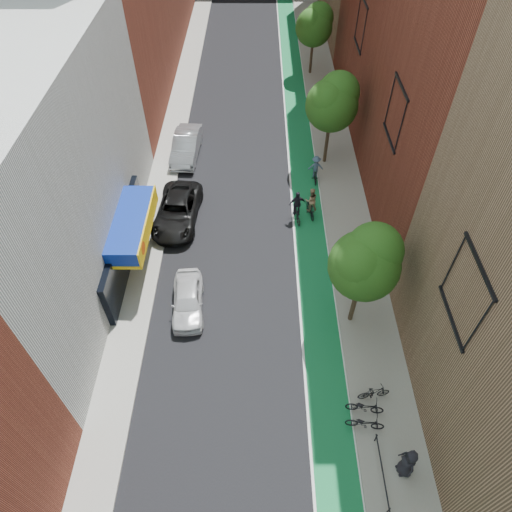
{
  "coord_description": "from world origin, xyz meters",
  "views": [
    {
      "loc": [
        0.67,
        -3.87,
        20.17
      ],
      "look_at": [
        0.61,
        13.23,
        1.5
      ],
      "focal_mm": 32.0,
      "sensor_mm": 36.0,
      "label": 1
    }
  ],
  "objects_px": {
    "parked_car_silver": "(186,146)",
    "cyclist_lane_far": "(315,170)",
    "cyclist_lane_mid": "(297,209)",
    "pedestrian": "(408,463)",
    "parked_car_white": "(188,300)",
    "cyclist_lane_near": "(311,204)",
    "parked_car_black": "(177,211)"
  },
  "relations": [
    {
      "from": "parked_car_silver",
      "to": "cyclist_lane_far",
      "type": "relative_size",
      "value": 2.57
    },
    {
      "from": "cyclist_lane_mid",
      "to": "pedestrian",
      "type": "height_order",
      "value": "cyclist_lane_mid"
    },
    {
      "from": "parked_car_white",
      "to": "parked_car_silver",
      "type": "relative_size",
      "value": 0.8
    },
    {
      "from": "cyclist_lane_near",
      "to": "cyclist_lane_mid",
      "type": "bearing_deg",
      "value": 14.23
    },
    {
      "from": "pedestrian",
      "to": "cyclist_lane_mid",
      "type": "bearing_deg",
      "value": -179.2
    },
    {
      "from": "cyclist_lane_mid",
      "to": "cyclist_lane_far",
      "type": "xyz_separation_m",
      "value": [
        1.5,
        3.99,
        0.07
      ]
    },
    {
      "from": "parked_car_white",
      "to": "parked_car_black",
      "type": "relative_size",
      "value": 0.72
    },
    {
      "from": "cyclist_lane_near",
      "to": "pedestrian",
      "type": "height_order",
      "value": "cyclist_lane_near"
    },
    {
      "from": "parked_car_silver",
      "to": "cyclist_lane_far",
      "type": "xyz_separation_m",
      "value": [
        9.3,
        -3.0,
        0.07
      ]
    },
    {
      "from": "parked_car_white",
      "to": "pedestrian",
      "type": "bearing_deg",
      "value": -45.51
    },
    {
      "from": "parked_car_white",
      "to": "cyclist_lane_far",
      "type": "height_order",
      "value": "cyclist_lane_far"
    },
    {
      "from": "cyclist_lane_near",
      "to": "parked_car_white",
      "type": "bearing_deg",
      "value": 35.01
    },
    {
      "from": "pedestrian",
      "to": "parked_car_white",
      "type": "bearing_deg",
      "value": -142.78
    },
    {
      "from": "parked_car_silver",
      "to": "cyclist_lane_near",
      "type": "height_order",
      "value": "cyclist_lane_near"
    },
    {
      "from": "parked_car_black",
      "to": "cyclist_lane_far",
      "type": "height_order",
      "value": "cyclist_lane_far"
    },
    {
      "from": "parked_car_white",
      "to": "parked_car_silver",
      "type": "bearing_deg",
      "value": 91.55
    },
    {
      "from": "cyclist_lane_near",
      "to": "cyclist_lane_mid",
      "type": "xyz_separation_m",
      "value": [
        -0.9,
        -0.43,
        -0.05
      ]
    },
    {
      "from": "parked_car_silver",
      "to": "cyclist_lane_near",
      "type": "relative_size",
      "value": 2.48
    },
    {
      "from": "parked_car_white",
      "to": "pedestrian",
      "type": "xyz_separation_m",
      "value": [
        9.78,
        -8.41,
        0.39
      ]
    },
    {
      "from": "parked_car_black",
      "to": "cyclist_lane_near",
      "type": "xyz_separation_m",
      "value": [
        8.51,
        0.57,
        0.1
      ]
    },
    {
      "from": "parked_car_black",
      "to": "cyclist_lane_mid",
      "type": "relative_size",
      "value": 2.61
    },
    {
      "from": "cyclist_lane_near",
      "to": "cyclist_lane_far",
      "type": "distance_m",
      "value": 3.61
    },
    {
      "from": "parked_car_black",
      "to": "cyclist_lane_mid",
      "type": "height_order",
      "value": "cyclist_lane_mid"
    },
    {
      "from": "parked_car_black",
      "to": "parked_car_silver",
      "type": "xyz_separation_m",
      "value": [
        -0.19,
        7.14,
        0.06
      ]
    },
    {
      "from": "cyclist_lane_near",
      "to": "pedestrian",
      "type": "relative_size",
      "value": 1.1
    },
    {
      "from": "cyclist_lane_near",
      "to": "pedestrian",
      "type": "xyz_separation_m",
      "value": [
        2.65,
        -15.95,
        0.2
      ]
    },
    {
      "from": "parked_car_black",
      "to": "cyclist_lane_near",
      "type": "distance_m",
      "value": 8.53
    },
    {
      "from": "parked_car_silver",
      "to": "cyclist_lane_near",
      "type": "distance_m",
      "value": 10.9
    },
    {
      "from": "parked_car_white",
      "to": "cyclist_lane_mid",
      "type": "bearing_deg",
      "value": 43.95
    },
    {
      "from": "cyclist_lane_near",
      "to": "cyclist_lane_mid",
      "type": "distance_m",
      "value": 1.0
    },
    {
      "from": "parked_car_white",
      "to": "cyclist_lane_near",
      "type": "xyz_separation_m",
      "value": [
        7.13,
        7.54,
        0.19
      ]
    },
    {
      "from": "parked_car_silver",
      "to": "parked_car_white",
      "type": "bearing_deg",
      "value": -80.41
    }
  ]
}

